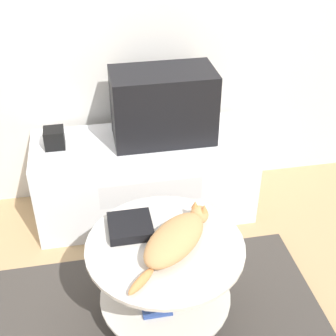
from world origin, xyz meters
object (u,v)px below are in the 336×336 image
dvd_box (130,226)px  cat (176,238)px  speaker (54,138)px  tv (163,106)px

dvd_box → cat: (0.19, -0.16, 0.03)m
cat → speaker: bearing=73.7°
dvd_box → cat: 0.25m
speaker → cat: (0.54, -0.93, -0.04)m
speaker → dvd_box: bearing=-65.6°
dvd_box → cat: bearing=-39.7°
dvd_box → tv: bearing=68.7°
dvd_box → cat: size_ratio=0.44×
dvd_box → speaker: bearing=114.4°
tv → cat: tv is taller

